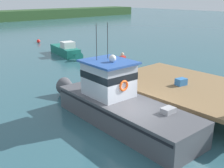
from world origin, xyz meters
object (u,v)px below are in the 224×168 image
at_px(deckhand_by_the_boat, 122,65).
at_px(mooring_buoy_channel_marker, 38,41).
at_px(moored_boat_off_the_point, 67,51).
at_px(main_fishing_boat, 117,102).
at_px(crate_single_by_cleat, 181,82).

height_order(deckhand_by_the_boat, mooring_buoy_channel_marker, deckhand_by_the_boat).
bearing_deg(mooring_buoy_channel_marker, deckhand_by_the_boat, -104.88).
relative_size(deckhand_by_the_boat, moored_boat_off_the_point, 0.27).
distance_m(main_fishing_boat, crate_single_by_cleat, 4.29).
bearing_deg(moored_boat_off_the_point, mooring_buoy_channel_marker, 80.15).
distance_m(crate_single_by_cleat, moored_boat_off_the_point, 16.24).
distance_m(moored_boat_off_the_point, mooring_buoy_channel_marker, 9.52).
height_order(deckhand_by_the_boat, moored_boat_off_the_point, deckhand_by_the_boat).
relative_size(main_fishing_boat, moored_boat_off_the_point, 1.62).
xyz_separation_m(main_fishing_boat, moored_boat_off_the_point, (6.84, 15.11, -0.48)).
bearing_deg(main_fishing_boat, mooring_buoy_channel_marker, 70.93).
relative_size(crate_single_by_cleat, deckhand_by_the_boat, 0.37).
height_order(main_fishing_boat, moored_boat_off_the_point, main_fishing_boat).
bearing_deg(crate_single_by_cleat, main_fishing_boat, 167.97).
bearing_deg(crate_single_by_cleat, moored_boat_off_the_point, 80.55).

